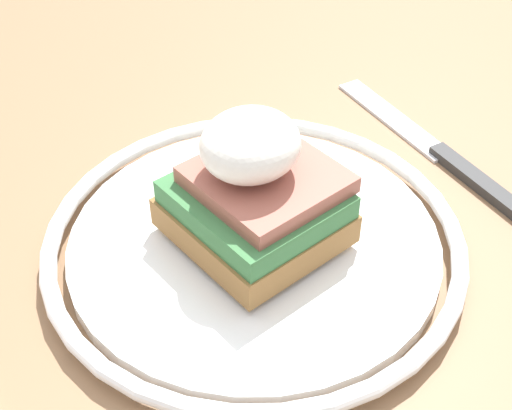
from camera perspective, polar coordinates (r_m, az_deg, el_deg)
name	(u,v)px	position (r m, az deg, el deg)	size (l,w,h in m)	color
dining_table	(239,349)	(0.52, -1.40, -11.45)	(0.95, 0.86, 0.73)	#846042
plate	(256,240)	(0.42, 0.00, -2.79)	(0.25, 0.25, 0.02)	white
sandwich	(258,188)	(0.40, 0.15, 1.33)	(0.11, 0.10, 0.08)	olive
knife	(443,155)	(0.51, 14.71, 3.88)	(0.05, 0.19, 0.01)	#2D2D2D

